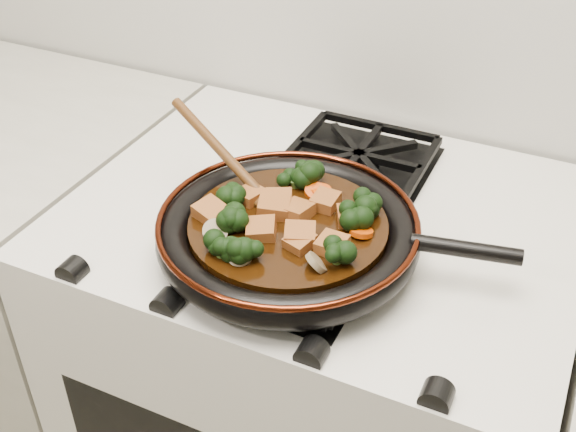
% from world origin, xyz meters
% --- Properties ---
extents(stove, '(0.76, 0.60, 0.90)m').
position_xyz_m(stove, '(0.00, 1.69, 0.45)').
color(stove, silver).
rests_on(stove, ground).
extents(burner_grate_front, '(0.23, 0.23, 0.03)m').
position_xyz_m(burner_grate_front, '(0.00, 1.55, 0.91)').
color(burner_grate_front, black).
rests_on(burner_grate_front, stove).
extents(burner_grate_back, '(0.23, 0.23, 0.03)m').
position_xyz_m(burner_grate_back, '(0.00, 1.83, 0.91)').
color(burner_grate_back, black).
rests_on(burner_grate_back, stove).
extents(skillet, '(0.48, 0.36, 0.05)m').
position_xyz_m(skillet, '(-0.00, 1.57, 0.94)').
color(skillet, black).
rests_on(skillet, burner_grate_front).
extents(braising_sauce, '(0.27, 0.27, 0.02)m').
position_xyz_m(braising_sauce, '(-0.00, 1.57, 0.95)').
color(braising_sauce, black).
rests_on(braising_sauce, skillet).
extents(tofu_cube_0, '(0.05, 0.05, 0.03)m').
position_xyz_m(tofu_cube_0, '(0.03, 1.54, 0.97)').
color(tofu_cube_0, brown).
rests_on(tofu_cube_0, braising_sauce).
extents(tofu_cube_1, '(0.05, 0.05, 0.03)m').
position_xyz_m(tofu_cube_1, '(-0.10, 1.53, 0.97)').
color(tofu_cube_1, brown).
rests_on(tofu_cube_1, braising_sauce).
extents(tofu_cube_2, '(0.04, 0.04, 0.02)m').
position_xyz_m(tofu_cube_2, '(-0.07, 1.59, 0.97)').
color(tofu_cube_2, brown).
rests_on(tofu_cube_2, braising_sauce).
extents(tofu_cube_3, '(0.06, 0.06, 0.03)m').
position_xyz_m(tofu_cube_3, '(-0.03, 1.58, 0.97)').
color(tofu_cube_3, brown).
rests_on(tofu_cube_3, braising_sauce).
extents(tofu_cube_4, '(0.05, 0.05, 0.03)m').
position_xyz_m(tofu_cube_4, '(0.00, 1.59, 0.97)').
color(tofu_cube_4, brown).
rests_on(tofu_cube_4, braising_sauce).
extents(tofu_cube_5, '(0.04, 0.04, 0.02)m').
position_xyz_m(tofu_cube_5, '(0.03, 1.53, 0.97)').
color(tofu_cube_5, brown).
rests_on(tofu_cube_5, braising_sauce).
extents(tofu_cube_6, '(0.04, 0.04, 0.02)m').
position_xyz_m(tofu_cube_6, '(0.07, 1.54, 0.97)').
color(tofu_cube_6, brown).
rests_on(tofu_cube_6, braising_sauce).
extents(tofu_cube_7, '(0.03, 0.04, 0.02)m').
position_xyz_m(tofu_cube_7, '(0.03, 1.62, 0.97)').
color(tofu_cube_7, brown).
rests_on(tofu_cube_7, braising_sauce).
extents(tofu_cube_8, '(0.05, 0.05, 0.03)m').
position_xyz_m(tofu_cube_8, '(-0.02, 1.53, 0.97)').
color(tofu_cube_8, brown).
rests_on(tofu_cube_8, braising_sauce).
extents(tofu_cube_9, '(0.05, 0.05, 0.02)m').
position_xyz_m(tofu_cube_9, '(0.07, 1.61, 0.97)').
color(tofu_cube_9, brown).
rests_on(tofu_cube_9, braising_sauce).
extents(tofu_cube_10, '(0.05, 0.05, 0.02)m').
position_xyz_m(tofu_cube_10, '(-0.03, 1.60, 0.97)').
color(tofu_cube_10, brown).
rests_on(tofu_cube_10, braising_sauce).
extents(broccoli_floret_0, '(0.08, 0.08, 0.06)m').
position_xyz_m(broccoli_floret_0, '(-0.09, 1.57, 0.97)').
color(broccoli_floret_0, black).
rests_on(broccoli_floret_0, braising_sauce).
extents(broccoli_floret_1, '(0.09, 0.09, 0.08)m').
position_xyz_m(broccoli_floret_1, '(-0.03, 1.67, 0.97)').
color(broccoli_floret_1, black).
rests_on(broccoli_floret_1, braising_sauce).
extents(broccoli_floret_2, '(0.08, 0.08, 0.06)m').
position_xyz_m(broccoli_floret_2, '(-0.06, 1.52, 0.97)').
color(broccoli_floret_2, black).
rests_on(broccoli_floret_2, braising_sauce).
extents(broccoli_floret_3, '(0.07, 0.08, 0.07)m').
position_xyz_m(broccoli_floret_3, '(-0.05, 1.47, 0.97)').
color(broccoli_floret_3, black).
rests_on(broccoli_floret_3, braising_sauce).
extents(broccoli_floret_4, '(0.08, 0.08, 0.07)m').
position_xyz_m(broccoli_floret_4, '(-0.02, 1.47, 0.97)').
color(broccoli_floret_4, black).
rests_on(broccoli_floret_4, braising_sauce).
extents(broccoli_floret_5, '(0.09, 0.09, 0.07)m').
position_xyz_m(broccoli_floret_5, '(0.08, 1.60, 0.97)').
color(broccoli_floret_5, black).
rests_on(broccoli_floret_5, braising_sauce).
extents(broccoli_floret_6, '(0.08, 0.09, 0.07)m').
position_xyz_m(broccoli_floret_6, '(-0.03, 1.65, 0.97)').
color(broccoli_floret_6, black).
rests_on(broccoli_floret_6, braising_sauce).
extents(broccoli_floret_7, '(0.08, 0.08, 0.06)m').
position_xyz_m(broccoli_floret_7, '(0.09, 1.62, 0.97)').
color(broccoli_floret_7, black).
rests_on(broccoli_floret_7, braising_sauce).
extents(broccoli_floret_8, '(0.08, 0.09, 0.06)m').
position_xyz_m(broccoli_floret_8, '(0.09, 1.52, 0.97)').
color(broccoli_floret_8, black).
rests_on(broccoli_floret_8, braising_sauce).
extents(carrot_coin_0, '(0.03, 0.03, 0.01)m').
position_xyz_m(carrot_coin_0, '(0.02, 1.62, 0.96)').
color(carrot_coin_0, '#C03C05').
rests_on(carrot_coin_0, braising_sauce).
extents(carrot_coin_1, '(0.03, 0.03, 0.01)m').
position_xyz_m(carrot_coin_1, '(0.01, 1.65, 0.96)').
color(carrot_coin_1, '#C03C05').
rests_on(carrot_coin_1, braising_sauce).
extents(carrot_coin_2, '(0.03, 0.03, 0.02)m').
position_xyz_m(carrot_coin_2, '(0.00, 1.64, 0.96)').
color(carrot_coin_2, '#C03C05').
rests_on(carrot_coin_2, braising_sauce).
extents(carrot_coin_3, '(0.03, 0.03, 0.01)m').
position_xyz_m(carrot_coin_3, '(0.09, 1.58, 0.96)').
color(carrot_coin_3, '#C03C05').
rests_on(carrot_coin_3, braising_sauce).
extents(mushroom_slice_0, '(0.05, 0.05, 0.03)m').
position_xyz_m(mushroom_slice_0, '(-0.08, 1.50, 0.97)').
color(mushroom_slice_0, brown).
rests_on(mushroom_slice_0, braising_sauce).
extents(mushroom_slice_1, '(0.05, 0.05, 0.03)m').
position_xyz_m(mushroom_slice_1, '(0.08, 1.62, 0.97)').
color(mushroom_slice_1, brown).
rests_on(mushroom_slice_1, braising_sauce).
extents(mushroom_slice_2, '(0.04, 0.04, 0.02)m').
position_xyz_m(mushroom_slice_2, '(-0.03, 1.47, 0.97)').
color(mushroom_slice_2, brown).
rests_on(mushroom_slice_2, braising_sauce).
extents(mushroom_slice_3, '(0.04, 0.04, 0.03)m').
position_xyz_m(mushroom_slice_3, '(-0.06, 1.48, 0.97)').
color(mushroom_slice_3, brown).
rests_on(mushroom_slice_3, braising_sauce).
extents(mushroom_slice_4, '(0.04, 0.04, 0.03)m').
position_xyz_m(mushroom_slice_4, '(0.07, 1.50, 0.97)').
color(mushroom_slice_4, brown).
rests_on(mushroom_slice_4, braising_sauce).
extents(wooden_spoon, '(0.14, 0.08, 0.22)m').
position_xyz_m(wooden_spoon, '(-0.11, 1.62, 0.98)').
color(wooden_spoon, '#4A2A10').
rests_on(wooden_spoon, braising_sauce).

